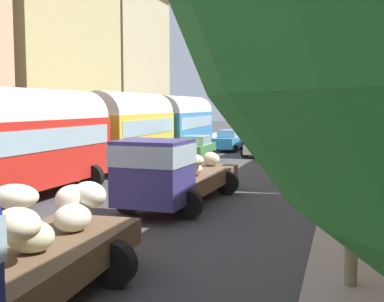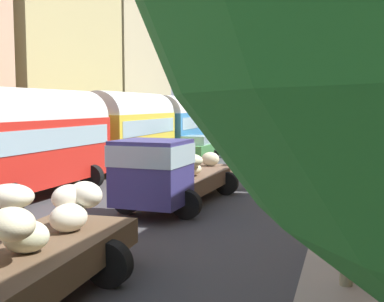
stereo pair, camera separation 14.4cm
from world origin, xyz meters
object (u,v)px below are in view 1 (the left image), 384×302
(parked_bus_1, at_px, (30,137))
(car_3, at_px, (229,141))
(cargo_truck_1, at_px, (172,172))
(car_2, at_px, (196,148))
(pedestrian_1, at_px, (378,170))
(pedestrian_2, at_px, (352,240))
(pedestrian_3, at_px, (362,155))
(pedestrian_0, at_px, (361,167))
(parked_bus_3, at_px, (183,122))
(car_1, at_px, (282,137))
(car_0, at_px, (260,146))
(parked_bus_2, at_px, (131,126))
(pedestrian_4, at_px, (380,179))

(parked_bus_1, xyz_separation_m, car_3, (2.92, 20.49, -1.49))
(cargo_truck_1, distance_m, car_2, 14.15)
(pedestrian_1, distance_m, pedestrian_2, 10.00)
(pedestrian_3, bearing_deg, cargo_truck_1, -122.52)
(pedestrian_0, xyz_separation_m, pedestrian_1, (0.58, -0.65, 0.02))
(parked_bus_3, height_order, car_1, parked_bus_3)
(car_0, bearing_deg, pedestrian_0, -64.50)
(parked_bus_1, distance_m, pedestrian_2, 13.07)
(parked_bus_2, xyz_separation_m, cargo_truck_1, (5.78, -9.27, -1.09))
(parked_bus_1, distance_m, cargo_truck_1, 5.88)
(parked_bus_1, relative_size, parked_bus_3, 0.90)
(car_3, height_order, pedestrian_0, pedestrian_0)
(car_1, height_order, car_3, car_3)
(parked_bus_1, height_order, pedestrian_2, parked_bus_1)
(pedestrian_2, bearing_deg, pedestrian_3, 87.45)
(parked_bus_1, relative_size, pedestrian_2, 4.67)
(parked_bus_1, xyz_separation_m, pedestrian_4, (12.48, 1.86, -1.26))
(parked_bus_2, distance_m, car_1, 17.52)
(parked_bus_3, distance_m, cargo_truck_1, 19.19)
(parked_bus_2, xyz_separation_m, pedestrian_1, (12.51, -5.21, -1.24))
(cargo_truck_1, distance_m, pedestrian_3, 11.88)
(car_1, height_order, pedestrian_2, pedestrian_2)
(pedestrian_3, bearing_deg, pedestrian_1, -86.71)
(parked_bus_1, xyz_separation_m, car_2, (2.41, 13.46, -1.49))
(parked_bus_3, height_order, pedestrian_3, parked_bus_3)
(parked_bus_3, relative_size, car_3, 2.43)
(parked_bus_2, bearing_deg, car_1, 68.68)
(car_2, bearing_deg, pedestrian_1, -43.78)
(cargo_truck_1, distance_m, car_1, 25.54)
(car_0, distance_m, pedestrian_3, 9.81)
(parked_bus_3, height_order, pedestrian_4, parked_bus_3)
(cargo_truck_1, relative_size, car_2, 1.95)
(pedestrian_3, bearing_deg, car_3, 130.72)
(car_3, height_order, pedestrian_4, pedestrian_4)
(pedestrian_1, bearing_deg, pedestrian_3, 93.29)
(pedestrian_1, height_order, pedestrian_3, pedestrian_1)
(car_0, distance_m, car_2, 5.09)
(parked_bus_2, distance_m, car_2, 5.30)
(cargo_truck_1, height_order, car_0, cargo_truck_1)
(car_3, relative_size, pedestrian_4, 2.10)
(pedestrian_3, xyz_separation_m, pedestrian_4, (0.31, -7.88, 0.00))
(cargo_truck_1, distance_m, car_0, 17.51)
(parked_bus_1, distance_m, pedestrian_3, 15.64)
(parked_bus_1, height_order, pedestrian_4, parked_bus_1)
(parked_bus_2, bearing_deg, pedestrian_1, -22.62)
(pedestrian_3, distance_m, pedestrian_4, 7.89)
(parked_bus_2, relative_size, car_3, 2.23)
(parked_bus_3, xyz_separation_m, pedestrian_2, (11.46, -24.16, -1.30))
(cargo_truck_1, xyz_separation_m, car_0, (0.05, 17.50, -0.54))
(car_2, bearing_deg, car_3, 85.89)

